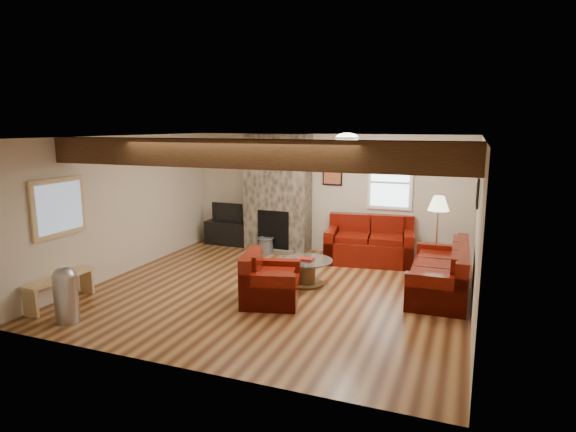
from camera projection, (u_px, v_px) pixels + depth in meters
name	position (u px, v px, depth m)	size (l,w,h in m)	color
room	(276.00, 216.00, 7.67)	(8.00, 8.00, 8.00)	#522B15
oak_beam	(240.00, 154.00, 6.33)	(6.00, 0.36, 0.38)	#331D0F
chimney_breast	(278.00, 194.00, 10.31)	(1.40, 0.67, 2.50)	#38332B
back_window	(390.00, 182.00, 9.62)	(0.90, 0.08, 1.10)	white
hatch_window	(59.00, 207.00, 7.30)	(0.08, 1.00, 0.90)	tan
ceiling_dome	(347.00, 140.00, 7.96)	(0.40, 0.40, 0.18)	white
artwork_back	(332.00, 173.00, 10.02)	(0.42, 0.06, 0.52)	black
artwork_right	(477.00, 192.00, 6.81)	(0.06, 0.55, 0.42)	black
sofa_three	(439.00, 269.00, 7.73)	(2.07, 0.86, 0.80)	#430904
loveseat	(370.00, 240.00, 9.49)	(1.69, 0.97, 0.90)	#430904
armchair_red	(271.00, 278.00, 7.35)	(0.95, 0.83, 0.77)	#430904
coffee_table	(306.00, 272.00, 8.17)	(0.90, 0.90, 0.47)	#412914
tv_cabinet	(229.00, 233.00, 10.95)	(1.07, 0.43, 0.53)	black
television	(229.00, 212.00, 10.86)	(0.75, 0.10, 0.43)	black
floor_lamp	(438.00, 208.00, 8.53)	(0.37, 0.37, 1.45)	#A58344
pine_bench	(61.00, 290.00, 7.28)	(0.27, 1.17, 0.44)	tan
pedal_bin	(66.00, 294.00, 6.60)	(0.32, 0.32, 0.79)	#A6A6AB
coal_bucket	(266.00, 245.00, 10.19)	(0.37, 0.37, 0.34)	slate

